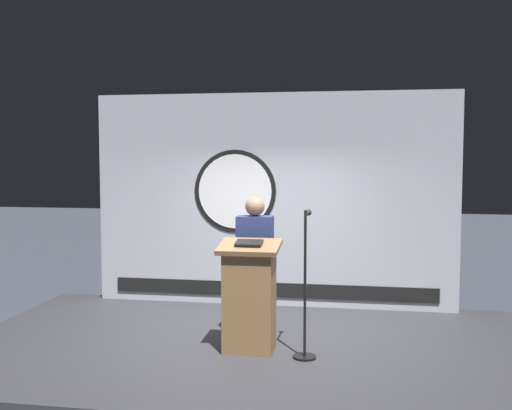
% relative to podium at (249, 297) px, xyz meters
% --- Properties ---
extents(ground_plane, '(40.00, 40.00, 0.00)m').
position_rel_podium_xyz_m(ground_plane, '(-0.07, 0.25, -0.88)').
color(ground_plane, '#383D47').
extents(stage_platform, '(6.40, 4.00, 0.30)m').
position_rel_podium_xyz_m(stage_platform, '(-0.07, 0.25, -0.73)').
color(stage_platform, '#333338').
rests_on(stage_platform, ground).
extents(banner_display, '(4.99, 0.12, 2.93)m').
position_rel_podium_xyz_m(banner_display, '(-0.08, 2.09, 0.87)').
color(banner_display, '#B2B7C1').
rests_on(banner_display, stage_platform).
extents(podium, '(0.64, 0.50, 1.19)m').
position_rel_podium_xyz_m(podium, '(0.00, 0.00, 0.00)').
color(podium, olive).
rests_on(podium, stage_platform).
extents(speaker_person, '(0.40, 0.26, 1.61)m').
position_rel_podium_xyz_m(speaker_person, '(-0.03, 0.48, 0.24)').
color(speaker_person, black).
rests_on(speaker_person, stage_platform).
extents(microphone_stand, '(0.24, 0.46, 1.52)m').
position_rel_podium_xyz_m(microphone_stand, '(0.60, -0.11, -0.05)').
color(microphone_stand, black).
rests_on(microphone_stand, stage_platform).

